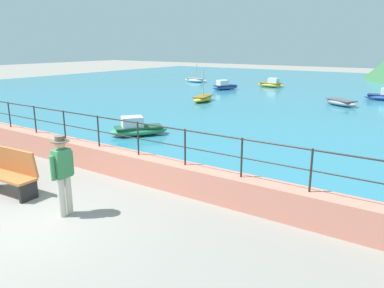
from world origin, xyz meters
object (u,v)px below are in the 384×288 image
boat_1 (138,129)px  boat_2 (196,80)px  bench_main (9,171)px  boat_3 (384,96)px  boat_4 (203,98)px  boat_6 (225,86)px  boat_5 (271,84)px  boat_0 (341,102)px  person_walking (63,172)px

boat_1 → boat_2: 22.11m
bench_main → boat_2: (-11.90, 25.61, -0.30)m
boat_3 → boat_4: bearing=-142.6°
bench_main → boat_6: (-6.47, 21.71, -0.23)m
boat_2 → boat_6: (5.43, -3.90, 0.07)m
bench_main → boat_3: 23.02m
bench_main → boat_4: boat_4 is taller
boat_1 → boat_3: 17.55m
boat_5 → boat_4: bearing=-91.2°
boat_2 → boat_5: (7.72, -0.03, 0.07)m
boat_5 → boat_0: bearing=-43.3°
boat_1 → boat_3: size_ratio=1.01×
boat_0 → person_walking: bearing=-93.3°
boat_3 → boat_5: bearing=161.3°
boat_0 → boat_6: 10.19m
boat_1 → boat_3: same height
boat_1 → boat_6: size_ratio=0.97×
boat_2 → boat_4: bearing=-53.8°
bench_main → boat_0: bearing=80.1°
boat_0 → boat_1: boat_1 is taller
bench_main → boat_3: size_ratio=0.73×
boat_2 → boat_6: boat_2 is taller
boat_1 → boat_5: size_ratio=1.01×
boat_4 → boat_5: (0.21, 10.22, 0.06)m
boat_3 → boat_6: 11.43m
boat_1 → boat_5: 19.64m
boat_2 → person_walking: bearing=-61.3°
bench_main → boat_1: (-1.45, 6.13, -0.23)m
boat_0 → boat_5: boat_5 is taller
person_walking → boat_4: size_ratio=0.72×
person_walking → boat_5: bearing=103.9°
boat_2 → boat_5: boat_2 is taller
bench_main → boat_6: bench_main is taller
boat_1 → boat_6: bearing=107.9°
bench_main → boat_6: bearing=106.6°
bench_main → boat_5: 25.92m
boat_2 → boat_3: boat_2 is taller
boat_6 → boat_5: bearing=59.5°
person_walking → boat_1: (-3.61, 6.17, -0.65)m
boat_2 → boat_1: bearing=-61.8°
boat_0 → boat_2: size_ratio=1.02×
boat_4 → boat_6: bearing=108.1°
boat_0 → boat_4: size_ratio=0.99×
boat_4 → person_walking: bearing=-66.9°
bench_main → boat_0: (3.23, 18.58, -0.30)m
person_walking → boat_4: (-6.55, 15.39, -0.72)m
boat_3 → boat_4: 11.74m
person_walking → boat_5: (-6.35, 25.61, -0.65)m
boat_6 → person_walking: bearing=-68.3°
boat_1 → boat_4: 9.68m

